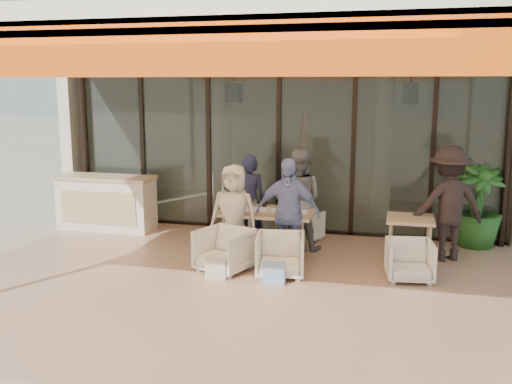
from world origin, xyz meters
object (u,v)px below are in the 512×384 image
side_table (410,224)px  potted_palm (478,206)px  host_counter (106,203)px  dining_table (267,214)px  diner_periwinkle (287,213)px  diner_navy (249,201)px  diner_grey (298,200)px  chair_far_left (256,221)px  diner_cream (234,214)px  standing_woman (448,204)px  chair_near_left (224,248)px  chair_near_right (280,253)px  side_chair (410,259)px  chair_far_right (302,225)px

side_table → potted_palm: size_ratio=0.52×
host_counter → dining_table: 3.40m
host_counter → diner_periwinkle: size_ratio=1.11×
diner_navy → diner_grey: bearing=168.1°
host_counter → chair_far_left: 2.89m
diner_cream → standing_woman: standing_woman is taller
diner_grey → diner_cream: diner_grey is taller
chair_near_left → diner_grey: 1.70m
chair_near_right → diner_grey: size_ratio=0.41×
diner_periwinkle → side_table: size_ratio=2.23×
diner_grey → side_chair: size_ratio=2.64×
chair_far_left → diner_grey: bearing=161.7°
chair_far_left → diner_periwinkle: 1.71m
potted_palm → diner_grey: bearing=-163.5°
chair_far_left → diner_cream: (0.00, -1.40, 0.46)m
dining_table → potted_palm: (3.33, 1.30, 0.03)m
chair_far_left → side_table: (2.64, -0.88, 0.33)m
potted_palm → chair_near_left: bearing=-148.9°
diner_navy → side_chair: bearing=144.9°
side_chair → standing_woman: bearing=55.2°
side_chair → diner_navy: bearing=148.8°
host_counter → standing_woman: bearing=-3.8°
chair_near_right → diner_periwinkle: bearing=80.9°
diner_grey → side_table: diner_grey is taller
chair_near_right → side_table: 2.09m
side_table → chair_near_right: bearing=-150.5°
chair_far_right → diner_grey: size_ratio=0.36×
chair_far_right → standing_woman: 2.49m
diner_cream → diner_periwinkle: bearing=0.2°
diner_cream → potted_palm: diner_cream is taller
chair_near_right → standing_woman: standing_woman is taller
dining_table → side_chair: 2.36m
host_counter → dining_table: bearing=-13.9°
chair_near_right → potted_palm: (2.91, 2.26, 0.37)m
dining_table → diner_grey: size_ratio=0.88×
chair_near_left → host_counter: bearing=169.1°
diner_cream → side_chair: diner_cream is taller
chair_near_left → diner_cream: size_ratio=0.47×
dining_table → diner_cream: 0.62m
side_table → side_chair: (0.00, -0.75, -0.32)m
side_table → standing_woman: bearing=32.4°
diner_navy → diner_cream: diner_navy is taller
chair_far_right → diner_cream: (-0.84, -1.40, 0.46)m
dining_table → diner_periwinkle: bearing=-47.0°
chair_far_left → diner_grey: 1.12m
dining_table → chair_near_left: dining_table is taller
host_counter → diner_grey: size_ratio=1.09×
host_counter → standing_woman: size_ratio=1.02×
host_counter → diner_cream: diner_cream is taller
host_counter → diner_navy: bearing=-7.3°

